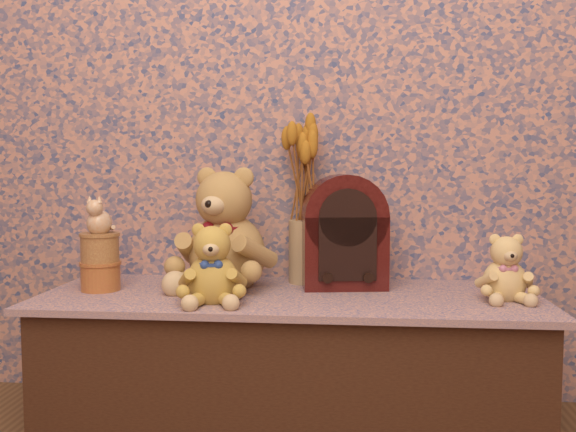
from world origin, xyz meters
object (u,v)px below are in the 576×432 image
object	(u,v)px
teddy_medium	(212,260)
ceramic_vase	(307,251)
cathedral_radio	(343,231)
biscuit_tin_lower	(101,276)
cat_figurine	(99,214)
teddy_large	(227,223)
teddy_small	(505,265)

from	to	relation	value
teddy_medium	ceramic_vase	xyz separation A→B (m)	(0.25, 0.33, -0.02)
teddy_medium	cathedral_radio	size ratio (longest dim) A/B	0.67
teddy_medium	biscuit_tin_lower	world-z (taller)	teddy_medium
cathedral_radio	cat_figurine	xyz separation A→B (m)	(-0.75, -0.14, 0.06)
teddy_large	cat_figurine	xyz separation A→B (m)	(-0.38, -0.09, 0.03)
teddy_large	ceramic_vase	xyz separation A→B (m)	(0.25, 0.10, -0.10)
teddy_small	biscuit_tin_lower	distance (m)	1.22
biscuit_tin_lower	cat_figurine	bearing A→B (deg)	0.00
teddy_large	biscuit_tin_lower	distance (m)	0.43
teddy_large	cathedral_radio	xyz separation A→B (m)	(0.37, 0.04, -0.02)
cathedral_radio	biscuit_tin_lower	world-z (taller)	cathedral_radio
teddy_small	cat_figurine	bearing A→B (deg)	176.38
cathedral_radio	biscuit_tin_lower	distance (m)	0.78
teddy_large	biscuit_tin_lower	bearing A→B (deg)	-151.60
teddy_large	teddy_small	distance (m)	0.85
cat_figurine	teddy_medium	bearing A→B (deg)	-16.12
cathedral_radio	teddy_large	bearing A→B (deg)	178.19
teddy_large	cat_figurine	bearing A→B (deg)	-151.60
teddy_small	biscuit_tin_lower	size ratio (longest dim) A/B	1.72
cathedral_radio	ceramic_vase	size ratio (longest dim) A/B	1.74
teddy_medium	cathedral_radio	world-z (taller)	cathedral_radio
ceramic_vase	biscuit_tin_lower	world-z (taller)	ceramic_vase
cathedral_radio	teddy_medium	bearing A→B (deg)	-152.15
teddy_medium	teddy_small	size ratio (longest dim) A/B	1.18
teddy_small	biscuit_tin_lower	world-z (taller)	teddy_small
ceramic_vase	biscuit_tin_lower	xyz separation A→B (m)	(-0.63, -0.19, -0.06)
ceramic_vase	teddy_medium	bearing A→B (deg)	-127.34
teddy_small	biscuit_tin_lower	xyz separation A→B (m)	(-1.22, 0.02, -0.06)
ceramic_vase	cathedral_radio	bearing A→B (deg)	-25.61
cathedral_radio	biscuit_tin_lower	bearing A→B (deg)	-178.17
cat_figurine	cathedral_radio	bearing A→B (deg)	13.24
cat_figurine	teddy_small	bearing A→B (deg)	1.98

